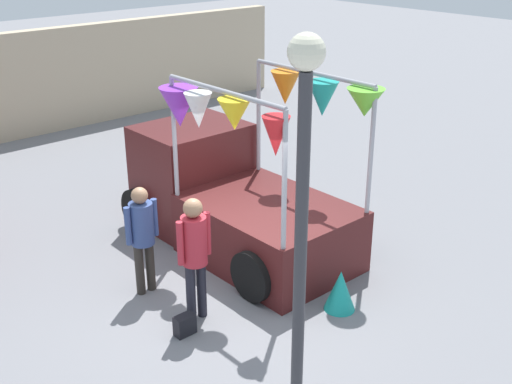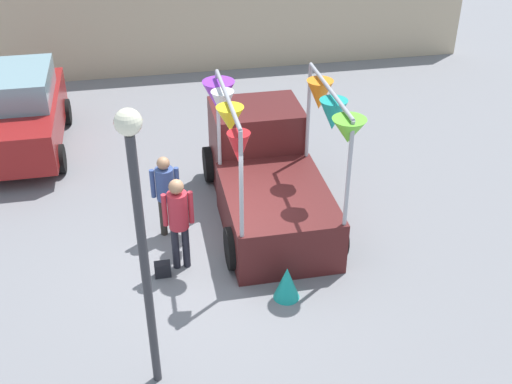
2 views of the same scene
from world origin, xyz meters
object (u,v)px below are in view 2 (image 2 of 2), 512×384
person_customer (178,216)px  handbag (163,269)px  parked_car (21,112)px  person_vendor (165,189)px  folded_kite_bundle_teal (287,283)px  street_lamp (140,222)px  vendor_truck (265,170)px

person_customer → handbag: person_customer is taller
parked_car → handbag: (2.77, -5.36, -0.80)m
parked_car → person_vendor: size_ratio=2.42×
parked_car → folded_kite_bundle_teal: 7.93m
handbag → person_customer: bearing=29.7°
handbag → street_lamp: street_lamp is taller
handbag → street_lamp: (-0.25, -2.30, 2.58)m
folded_kite_bundle_teal → parked_car: bearing=126.9°
street_lamp → folded_kite_bundle_teal: street_lamp is taller
person_vendor → street_lamp: 3.98m
vendor_truck → street_lamp: (-2.43, -4.06, 1.83)m
person_vendor → street_lamp: size_ratio=0.39×
person_customer → person_vendor: person_customer is taller
person_vendor → folded_kite_bundle_teal: size_ratio=2.75×
street_lamp → vendor_truck: bearing=59.1°
street_lamp → folded_kite_bundle_teal: 3.55m
vendor_truck → person_customer: (-1.83, -1.56, 0.19)m
handbag → person_vendor: bearing=80.7°
street_lamp → person_customer: bearing=76.6°
street_lamp → folded_kite_bundle_teal: bearing=31.3°
parked_car → person_vendor: bearing=-54.1°
handbag → street_lamp: size_ratio=0.07×
vendor_truck → person_vendor: vendor_truck is taller
person_customer → folded_kite_bundle_teal: size_ratio=2.97×
handbag → parked_car: bearing=117.3°
folded_kite_bundle_teal → person_vendor: bearing=128.7°
person_vendor → folded_kite_bundle_teal: bearing=-51.3°
parked_car → person_customer: parked_car is taller
parked_car → person_customer: 6.04m
parked_car → handbag: bearing=-62.7°
person_vendor → handbag: (-0.21, -1.25, -0.86)m
vendor_truck → person_customer: 2.41m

